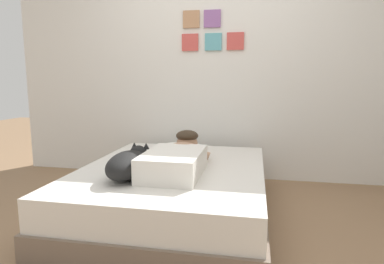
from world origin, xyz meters
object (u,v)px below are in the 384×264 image
Objects in this scene: bed at (174,190)px; person_lying at (178,157)px; pillow at (182,148)px; coffee_cup at (197,151)px; dog at (129,164)px; cell_phone at (184,166)px.

bed is 2.07× the size of person_lying.
person_lying is at bearing -59.65° from bed.
pillow is 4.16× the size of coffee_cup.
dog is at bearing -124.01° from bed.
coffee_cup is (0.11, 0.46, 0.24)m from bed.
pillow is 0.90× the size of dog.
dog is 0.91m from coffee_cup.
cell_phone is (-0.02, -0.46, -0.03)m from coffee_cup.
bed is 0.33m from person_lying.
person_lying reaches higher than pillow.
coffee_cup is (0.36, 0.83, -0.07)m from dog.
coffee_cup reaches higher than bed.
pillow is at bearing 76.00° from dog.
coffee_cup is at bearing 76.41° from bed.
cell_phone is (0.03, 0.11, -0.10)m from person_lying.
person_lying is (0.06, -0.10, 0.31)m from bed.
person_lying is 6.57× the size of cell_phone.
bed is 0.53m from coffee_cup.
cell_phone is at bearing -92.64° from coffee_cup.
pillow reaches higher than cell_phone.
pillow is at bearing 173.63° from coffee_cup.
pillow is 0.15m from coffee_cup.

